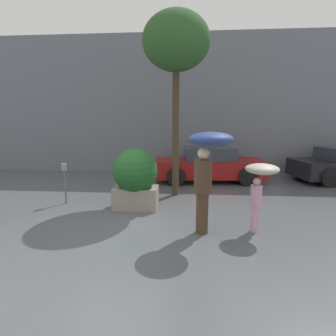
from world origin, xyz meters
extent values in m
plane|color=#51565B|center=(0.00, 0.00, 0.00)|extent=(40.00, 40.00, 0.00)
cube|color=slate|center=(0.00, 6.50, 3.00)|extent=(18.00, 0.30, 6.00)
cube|color=gray|center=(0.24, 1.30, 0.29)|extent=(1.16, 0.66, 0.58)
sphere|color=#1E5123|center=(0.24, 1.30, 1.02)|extent=(1.18, 1.18, 1.18)
cylinder|color=#473323|center=(1.92, -0.16, 0.43)|extent=(0.25, 0.25, 0.86)
cylinder|color=#473323|center=(1.92, -0.16, 1.20)|extent=(0.36, 0.36, 0.68)
sphere|color=beige|center=(1.92, -0.16, 1.66)|extent=(0.23, 0.23, 0.23)
cylinder|color=#4C4C51|center=(2.05, -0.26, 1.60)|extent=(0.02, 0.02, 0.72)
ellipsoid|color=navy|center=(2.05, -0.26, 1.96)|extent=(0.87, 0.87, 0.28)
cylinder|color=#D199B7|center=(3.03, -0.02, 0.28)|extent=(0.16, 0.16, 0.56)
cylinder|color=#D199B7|center=(3.03, -0.02, 0.78)|extent=(0.23, 0.23, 0.44)
sphere|color=tan|center=(3.03, -0.02, 1.08)|extent=(0.15, 0.15, 0.15)
cylinder|color=#4C4C51|center=(3.13, 0.02, 1.07)|extent=(0.02, 0.02, 0.53)
ellipsoid|color=beige|center=(3.13, 0.02, 1.34)|extent=(0.68, 0.68, 0.22)
cube|color=maroon|center=(2.43, 4.81, 0.51)|extent=(4.27, 1.97, 0.65)
cube|color=#2D333D|center=(2.43, 4.81, 1.08)|extent=(1.97, 1.56, 0.48)
cylinder|color=black|center=(1.21, 3.88, 0.34)|extent=(0.69, 0.27, 0.67)
cylinder|color=black|center=(1.09, 5.56, 0.34)|extent=(0.69, 0.27, 0.67)
cylinder|color=black|center=(3.78, 4.06, 0.34)|extent=(0.69, 0.27, 0.67)
cylinder|color=black|center=(3.66, 5.74, 0.34)|extent=(0.69, 0.27, 0.67)
cylinder|color=black|center=(6.63, 4.08, 0.34)|extent=(0.70, 0.32, 0.67)
cylinder|color=black|center=(6.36, 5.74, 0.34)|extent=(0.70, 0.32, 0.67)
cylinder|color=#423323|center=(1.23, 2.69, 2.01)|extent=(0.20, 0.20, 4.03)
ellipsoid|color=#2D5628|center=(1.23, 2.69, 4.57)|extent=(1.96, 1.96, 1.67)
cylinder|color=#595B60|center=(-1.81, 1.55, 0.48)|extent=(0.05, 0.05, 0.95)
cylinder|color=gray|center=(-1.81, 1.55, 1.05)|extent=(0.14, 0.14, 0.20)
camera|label=1|loc=(1.61, -5.36, 2.29)|focal=28.00mm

